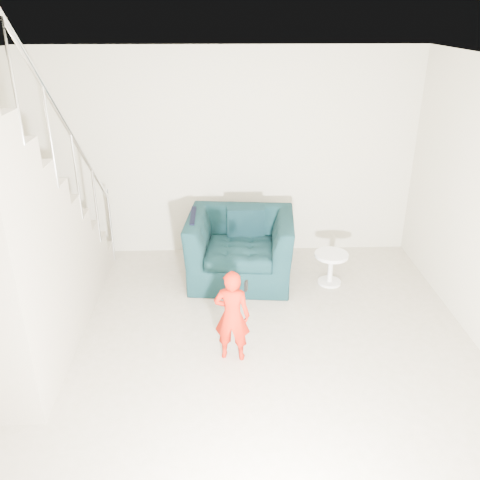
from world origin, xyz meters
name	(u,v)px	position (x,y,z in m)	size (l,w,h in m)	color
floor	(228,379)	(0.00, 0.00, 0.00)	(5.50, 5.50, 0.00)	gray
ceiling	(225,70)	(0.00, 0.00, 2.70)	(5.50, 5.50, 0.00)	silver
back_wall	(224,155)	(0.00, 2.75, 1.35)	(5.00, 5.00, 0.00)	#BAB398
armchair	(240,247)	(0.18, 1.94, 0.41)	(1.27, 1.11, 0.82)	black
toddler	(232,316)	(0.04, 0.33, 0.47)	(0.34, 0.22, 0.94)	#A31205
side_table	(331,263)	(1.27, 1.74, 0.27)	(0.41, 0.41, 0.41)	white
staircase	(10,263)	(-2.00, 0.55, 0.95)	(1.02, 3.03, 3.62)	#ADA089
cushion	(246,222)	(0.26, 2.16, 0.65)	(0.46, 0.13, 0.44)	black
throw	(194,239)	(-0.38, 1.97, 0.52)	(0.06, 0.57, 0.64)	black
phone	(246,286)	(0.17, 0.28, 0.82)	(0.02, 0.05, 0.10)	black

